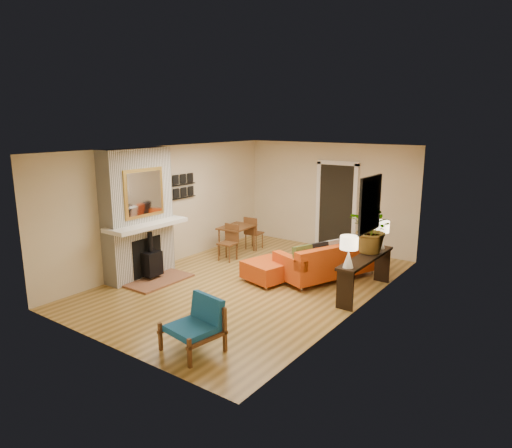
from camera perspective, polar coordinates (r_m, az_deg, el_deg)
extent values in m
plane|color=#B48B45|center=(9.06, -0.75, -7.34)|extent=(6.50, 6.50, 0.00)
plane|color=white|center=(8.52, -0.80, 9.31)|extent=(6.50, 6.50, 0.00)
plane|color=beige|center=(11.43, 9.00, 3.49)|extent=(4.50, 0.00, 4.50)
plane|color=beige|center=(6.47, -18.24, -4.21)|extent=(4.50, 0.00, 4.50)
plane|color=beige|center=(10.17, -11.01, 2.27)|extent=(0.00, 6.50, 6.50)
plane|color=beige|center=(7.61, 12.97, -1.37)|extent=(0.00, 6.50, 6.50)
cube|color=black|center=(11.33, 10.02, 2.09)|extent=(0.88, 0.06, 2.10)
cube|color=white|center=(11.54, 7.81, 2.36)|extent=(0.10, 0.08, 2.18)
cube|color=white|center=(11.13, 12.26, 1.79)|extent=(0.10, 0.08, 2.18)
cube|color=white|center=(11.18, 10.21, 7.53)|extent=(1.08, 0.08, 0.10)
cube|color=black|center=(7.89, 14.08, 2.42)|extent=(0.04, 0.85, 0.95)
cube|color=slate|center=(7.90, 13.91, 2.44)|extent=(0.01, 0.70, 0.80)
cube|color=black|center=(10.36, -9.48, 3.19)|extent=(0.06, 0.95, 0.02)
cube|color=black|center=(10.32, -9.54, 4.83)|extent=(0.06, 0.95, 0.02)
cube|color=white|center=(9.28, -14.76, 4.58)|extent=(0.42, 1.50, 1.48)
cube|color=white|center=(9.54, -14.32, -3.16)|extent=(0.42, 1.50, 1.12)
cube|color=white|center=(9.22, -13.51, -0.08)|extent=(0.60, 1.68, 0.08)
cube|color=black|center=(9.41, -13.44, -4.03)|extent=(0.03, 0.72, 0.78)
cube|color=brown|center=(9.33, -12.10, -6.89)|extent=(0.75, 1.30, 0.04)
cube|color=black|center=(9.36, -12.94, -4.80)|extent=(0.30, 0.36, 0.48)
cylinder|color=black|center=(9.24, -13.07, -2.20)|extent=(0.10, 0.10, 0.40)
cube|color=gold|center=(9.12, -13.82, 3.80)|extent=(0.04, 0.95, 0.95)
cube|color=silver|center=(9.11, -13.73, 3.79)|extent=(0.01, 0.82, 0.82)
cylinder|color=silver|center=(9.18, 2.99, -6.74)|extent=(0.05, 0.05, 0.10)
cylinder|color=silver|center=(8.66, 5.73, -8.03)|extent=(0.05, 0.05, 0.10)
cylinder|color=silver|center=(10.33, 11.50, -4.75)|extent=(0.05, 0.05, 0.10)
cylinder|color=silver|center=(9.86, 14.34, -5.74)|extent=(0.05, 0.05, 0.10)
cube|color=#D24F13|center=(9.41, 8.92, -5.09)|extent=(1.62, 2.30, 0.30)
cube|color=#D24F13|center=(9.07, 10.46, -3.69)|extent=(0.96, 2.04, 0.35)
cube|color=#D24F13|center=(8.75, 4.21, -4.63)|extent=(0.91, 0.50, 0.20)
cube|color=#D24F13|center=(9.99, 13.13, -2.73)|extent=(0.91, 0.50, 0.20)
cube|color=#495A26|center=(8.65, 5.92, -4.03)|extent=(0.34, 0.45, 0.42)
cube|color=black|center=(8.90, 7.95, -3.61)|extent=(0.34, 0.45, 0.42)
cube|color=#AFAFA9|center=(9.16, 9.87, -3.21)|extent=(0.34, 0.45, 0.42)
cube|color=maroon|center=(9.39, 11.46, -2.87)|extent=(0.34, 0.45, 0.42)
cube|color=black|center=(9.67, 13.18, -2.51)|extent=(0.34, 0.45, 0.42)
cylinder|color=silver|center=(9.17, -1.43, -6.88)|extent=(0.05, 0.05, 0.06)
cylinder|color=silver|center=(8.70, 1.30, -7.99)|extent=(0.05, 0.05, 0.06)
cylinder|color=silver|center=(9.57, 1.63, -6.03)|extent=(0.05, 0.05, 0.06)
cylinder|color=silver|center=(9.12, 4.39, -7.02)|extent=(0.05, 0.05, 0.06)
cube|color=#D24F13|center=(9.07, 1.48, -5.75)|extent=(0.97, 0.97, 0.34)
cube|color=brown|center=(6.75, -9.71, -12.33)|extent=(0.15, 0.69, 0.05)
cube|color=brown|center=(6.63, -11.87, -13.61)|extent=(0.05, 0.05, 0.40)
cube|color=brown|center=(6.89, -7.64, -11.28)|extent=(0.05, 0.05, 0.64)
cube|color=brown|center=(6.27, -6.06, -14.25)|extent=(0.15, 0.69, 0.05)
cube|color=brown|center=(6.14, -8.31, -15.71)|extent=(0.05, 0.05, 0.40)
cube|color=brown|center=(6.42, -3.93, -13.05)|extent=(0.05, 0.05, 0.64)
cube|color=#1A5DA0|center=(6.48, -7.97, -12.82)|extent=(0.69, 0.66, 0.09)
cube|color=#1A5DA0|center=(6.54, -6.09, -10.39)|extent=(0.62, 0.25, 0.38)
cube|color=brown|center=(10.84, -2.42, -0.37)|extent=(0.68, 0.92, 0.04)
cylinder|color=brown|center=(10.76, -4.62, -2.34)|extent=(0.04, 0.04, 0.63)
cylinder|color=brown|center=(10.48, -2.44, -2.71)|extent=(0.04, 0.04, 0.63)
cylinder|color=brown|center=(11.36, -2.37, -1.49)|extent=(0.04, 0.04, 0.63)
cylinder|color=brown|center=(11.10, -0.26, -1.82)|extent=(0.04, 0.04, 0.63)
cube|color=brown|center=(10.37, -3.57, -2.44)|extent=(0.40, 0.40, 0.04)
cube|color=brown|center=(10.46, -3.03, -1.06)|extent=(0.37, 0.06, 0.41)
cylinder|color=brown|center=(10.40, -4.71, -3.59)|extent=(0.03, 0.03, 0.39)
cylinder|color=brown|center=(10.23, -3.35, -3.84)|extent=(0.03, 0.03, 0.39)
cylinder|color=brown|center=(10.63, -3.75, -3.20)|extent=(0.03, 0.03, 0.39)
cylinder|color=brown|center=(10.46, -2.41, -3.44)|extent=(0.03, 0.03, 0.39)
cube|color=brown|center=(11.30, -0.23, -1.14)|extent=(0.40, 0.40, 0.04)
cube|color=brown|center=(11.10, -0.71, -0.23)|extent=(0.37, 0.06, 0.41)
cylinder|color=brown|center=(11.30, -1.28, -2.20)|extent=(0.03, 0.03, 0.39)
cylinder|color=brown|center=(11.15, 0.02, -2.41)|extent=(0.03, 0.03, 0.39)
cylinder|color=brown|center=(11.55, -0.47, -1.87)|extent=(0.03, 0.03, 0.39)
cylinder|color=brown|center=(11.40, 0.80, -2.07)|extent=(0.03, 0.03, 0.39)
cube|color=black|center=(8.48, 13.59, -4.14)|extent=(0.34, 1.85, 0.05)
cube|color=black|center=(7.86, 11.05, -8.17)|extent=(0.30, 0.04, 0.68)
cube|color=black|center=(9.35, 15.48, -4.97)|extent=(0.30, 0.04, 0.68)
cone|color=white|center=(7.75, 11.47, -4.29)|extent=(0.18, 0.18, 0.30)
cylinder|color=white|center=(7.70, 11.53, -3.01)|extent=(0.03, 0.03, 0.06)
cylinder|color=#FFEABF|center=(7.67, 11.56, -2.29)|extent=(0.30, 0.30, 0.22)
cone|color=white|center=(9.05, 15.29, -2.03)|extent=(0.18, 0.18, 0.30)
cylinder|color=white|center=(9.00, 15.36, -0.92)|extent=(0.03, 0.03, 0.06)
cylinder|color=#FFEABF|center=(8.98, 15.40, -0.30)|extent=(0.30, 0.30, 0.22)
imported|color=#1E5919|center=(8.62, 14.42, -0.62)|extent=(0.98, 0.91, 0.91)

